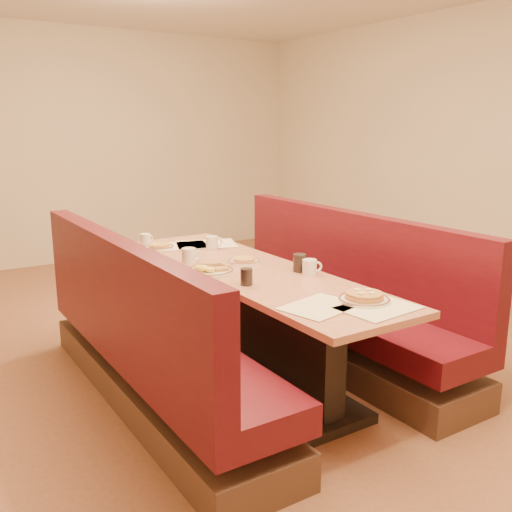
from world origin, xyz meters
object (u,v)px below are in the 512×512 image
coffee_mug_d (146,239)px  coffee_mug_a (310,267)px  booth_left (147,348)px  booth_right (335,307)px  soda_tumbler_near (246,277)px  diner_table (250,323)px  coffee_mug_c (212,242)px  coffee_mug_b (190,255)px  soda_tumbler_mid (300,263)px  eggs_plate (210,270)px  pancake_plate (364,298)px

coffee_mug_d → coffee_mug_a: bearing=-80.6°
booth_left → coffee_mug_a: size_ratio=19.85×
booth_right → soda_tumbler_near: (-0.95, -0.31, 0.44)m
diner_table → coffee_mug_c: 0.80m
booth_right → coffee_mug_b: size_ratio=18.95×
coffee_mug_c → coffee_mug_d: bearing=138.4°
booth_right → booth_left: bearing=180.0°
booth_right → soda_tumbler_mid: 0.71m
coffee_mug_a → coffee_mug_d: coffee_mug_a is taller
eggs_plate → coffee_mug_b: coffee_mug_b is taller
coffee_mug_c → soda_tumbler_near: (-0.30, -0.98, -0.00)m
eggs_plate → coffee_mug_c: (0.35, 0.62, 0.03)m
booth_right → coffee_mug_d: (-1.01, 1.10, 0.43)m
coffee_mug_c → eggs_plate: bearing=-111.1°
booth_right → coffee_mug_b: booth_right is taller
soda_tumbler_near → coffee_mug_a: bearing=-1.9°
pancake_plate → booth_left: bearing=133.1°
soda_tumbler_near → diner_table: bearing=54.6°
eggs_plate → coffee_mug_b: 0.31m
pancake_plate → eggs_plate: (-0.41, 0.97, -0.00)m
diner_table → coffee_mug_a: bearing=-53.6°
booth_left → coffee_mug_c: size_ratio=19.27×
diner_table → booth_right: booth_right is taller
diner_table → coffee_mug_b: coffee_mug_b is taller
coffee_mug_a → soda_tumbler_near: soda_tumbler_near is taller
coffee_mug_b → coffee_mug_d: size_ratio=1.19×
coffee_mug_a → booth_right: bearing=53.9°
coffee_mug_b → coffee_mug_c: (0.34, 0.31, -0.00)m
pancake_plate → coffee_mug_b: size_ratio=2.10×
booth_right → soda_tumbler_near: bearing=-162.0°
coffee_mug_a → coffee_mug_d: (-0.52, 1.43, -0.01)m
coffee_mug_c → booth_left: bearing=-132.0°
booth_left → diner_table: bearing=0.0°
diner_table → booth_left: bearing=180.0°
booth_left → coffee_mug_c: bearing=39.3°
coffee_mug_d → soda_tumbler_near: bearing=-98.2°
eggs_plate → soda_tumbler_mid: 0.57m
coffee_mug_a → coffee_mug_b: bearing=146.6°
pancake_plate → soda_tumbler_near: 0.71m
soda_tumbler_mid → coffee_mug_b: bearing=129.7°
coffee_mug_c → soda_tumbler_near: size_ratio=1.30×
coffee_mug_b → soda_tumbler_near: bearing=-66.3°
pancake_plate → coffee_mug_d: size_ratio=2.50×
coffee_mug_b → coffee_mug_d: coffee_mug_b is taller
booth_right → pancake_plate: 1.18m
eggs_plate → soda_tumbler_mid: size_ratio=2.60×
coffee_mug_b → coffee_mug_c: 0.46m
coffee_mug_b → soda_tumbler_mid: (0.49, -0.59, 0.00)m
coffee_mug_c → coffee_mug_d: size_ratio=1.17×
coffee_mug_d → soda_tumbler_near: (0.06, -1.41, 0.01)m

